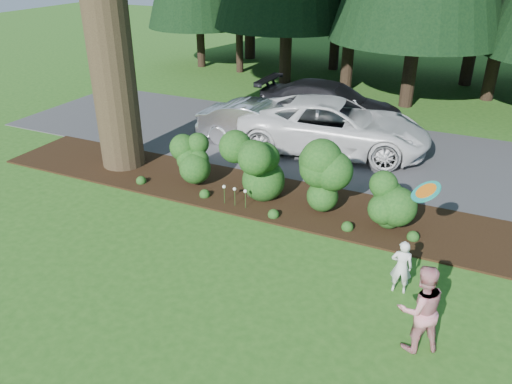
# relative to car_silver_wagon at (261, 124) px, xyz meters

# --- Properties ---
(ground) EXTENTS (80.00, 80.00, 0.00)m
(ground) POSITION_rel_car_silver_wagon_xyz_m (1.56, -6.72, -0.72)
(ground) COLOR #265618
(ground) RESTS_ON ground
(mulch_bed) EXTENTS (16.00, 2.50, 0.05)m
(mulch_bed) POSITION_rel_car_silver_wagon_xyz_m (1.56, -3.47, -0.69)
(mulch_bed) COLOR black
(mulch_bed) RESTS_ON ground
(driveway) EXTENTS (22.00, 6.00, 0.03)m
(driveway) POSITION_rel_car_silver_wagon_xyz_m (1.56, 0.78, -0.70)
(driveway) COLOR #38383A
(driveway) RESTS_ON ground
(shrub_row) EXTENTS (6.53, 1.60, 1.61)m
(shrub_row) POSITION_rel_car_silver_wagon_xyz_m (2.33, -3.58, 0.09)
(shrub_row) COLOR #154314
(shrub_row) RESTS_ON ground
(lily_cluster) EXTENTS (0.69, 0.09, 0.57)m
(lily_cluster) POSITION_rel_car_silver_wagon_xyz_m (1.26, -4.32, -0.22)
(lily_cluster) COLOR #154314
(lily_cluster) RESTS_ON ground
(car_silver_wagon) EXTENTS (4.19, 1.51, 1.37)m
(car_silver_wagon) POSITION_rel_car_silver_wagon_xyz_m (0.00, 0.00, 0.00)
(car_silver_wagon) COLOR silver
(car_silver_wagon) RESTS_ON driveway
(car_white_suv) EXTENTS (6.27, 3.53, 1.65)m
(car_white_suv) POSITION_rel_car_silver_wagon_xyz_m (2.35, 0.47, 0.14)
(car_white_suv) COLOR silver
(car_white_suv) RESTS_ON driveway
(car_dark_suv) EXTENTS (5.45, 2.39, 1.56)m
(car_dark_suv) POSITION_rel_car_silver_wagon_xyz_m (1.49, 2.78, 0.09)
(car_dark_suv) COLOR black
(car_dark_suv) RESTS_ON driveway
(child) EXTENTS (0.44, 0.32, 1.12)m
(child) POSITION_rel_car_silver_wagon_xyz_m (5.69, -6.02, -0.16)
(child) COLOR silver
(child) RESTS_ON ground
(adult) EXTENTS (0.97, 0.91, 1.58)m
(adult) POSITION_rel_car_silver_wagon_xyz_m (6.22, -7.42, 0.07)
(adult) COLOR #B61833
(adult) RESTS_ON ground
(frisbee) EXTENTS (0.53, 0.51, 0.40)m
(frisbee) POSITION_rel_car_silver_wagon_xyz_m (5.91, -6.22, 1.57)
(frisbee) COLOR #18887C
(frisbee) RESTS_ON ground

